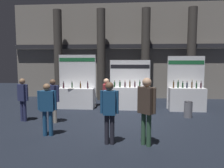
# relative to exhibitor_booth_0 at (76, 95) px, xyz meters

# --- Properties ---
(ground_plane) EXTENTS (26.73, 26.73, 0.00)m
(ground_plane) POSITION_rel_exhibitor_booth_0_xyz_m (2.16, -2.07, -0.61)
(ground_plane) COLOR black
(hall_colonnade) EXTENTS (13.36, 1.24, 5.65)m
(hall_colonnade) POSITION_rel_exhibitor_booth_0_xyz_m (2.16, 3.04, 2.18)
(hall_colonnade) COLOR gray
(hall_colonnade) RESTS_ON ground_plane
(exhibitor_booth_0) EXTENTS (1.80, 0.71, 2.54)m
(exhibitor_booth_0) POSITION_rel_exhibitor_booth_0_xyz_m (0.00, 0.00, 0.00)
(exhibitor_booth_0) COLOR white
(exhibitor_booth_0) RESTS_ON ground_plane
(exhibitor_booth_1) EXTENTS (1.90, 0.66, 2.29)m
(exhibitor_booth_1) POSITION_rel_exhibitor_booth_0_xyz_m (2.55, -0.04, -0.00)
(exhibitor_booth_1) COLOR white
(exhibitor_booth_1) RESTS_ON ground_plane
(exhibitor_booth_2) EXTENTS (1.66, 0.66, 2.47)m
(exhibitor_booth_2) POSITION_rel_exhibitor_booth_0_xyz_m (5.13, -0.11, 0.02)
(exhibitor_booth_2) COLOR white
(exhibitor_booth_2) RESTS_ON ground_plane
(trash_bin) EXTENTS (0.32, 0.32, 0.64)m
(trash_bin) POSITION_rel_exhibitor_booth_0_xyz_m (4.88, -1.42, -0.29)
(trash_bin) COLOR slate
(trash_bin) RESTS_ON ground_plane
(visitor_0) EXTENTS (0.47, 0.46, 1.81)m
(visitor_0) POSITION_rel_exhibitor_booth_0_xyz_m (3.00, -4.51, 0.49)
(visitor_0) COLOR #33563D
(visitor_0) RESTS_ON ground_plane
(visitor_1) EXTENTS (0.48, 0.33, 1.60)m
(visitor_1) POSITION_rel_exhibitor_booth_0_xyz_m (-1.40, -2.47, 0.32)
(visitor_1) COLOR navy
(visitor_1) RESTS_ON ground_plane
(visitor_2) EXTENTS (0.57, 0.25, 1.58)m
(visitor_2) POSITION_rel_exhibitor_booth_0_xyz_m (0.12, -3.98, 0.32)
(visitor_2) COLOR navy
(visitor_2) RESTS_ON ground_plane
(visitor_3) EXTENTS (0.27, 0.53, 1.58)m
(visitor_3) POSITION_rel_exhibitor_booth_0_xyz_m (1.67, -1.98, 0.33)
(visitor_3) COLOR #ADA393
(visitor_3) RESTS_ON ground_plane
(visitor_4) EXTENTS (0.48, 0.39, 1.59)m
(visitor_4) POSITION_rel_exhibitor_booth_0_xyz_m (-0.20, -2.58, 0.34)
(visitor_4) COLOR #ADA393
(visitor_4) RESTS_ON ground_plane
(visitor_5) EXTENTS (0.49, 0.25, 1.69)m
(visitor_5) POSITION_rel_exhibitor_booth_0_xyz_m (2.02, -4.50, 0.39)
(visitor_5) COLOR #23232D
(visitor_5) RESTS_ON ground_plane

